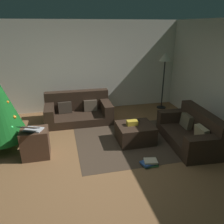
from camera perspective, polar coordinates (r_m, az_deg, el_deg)
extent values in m
plane|color=brown|center=(4.30, -4.72, -13.50)|extent=(6.40, 6.40, 0.00)
cube|color=silver|center=(6.76, -9.28, 11.26)|extent=(6.40, 0.12, 2.60)
cube|color=#332319|center=(6.13, -8.45, -1.39)|extent=(1.75, 0.99, 0.21)
cube|color=#332319|center=(6.35, -8.92, 2.99)|extent=(1.74, 0.25, 0.54)
cube|color=#332319|center=(6.13, -1.57, 1.39)|extent=(0.25, 0.98, 0.30)
cube|color=#332319|center=(6.04, -15.68, 0.25)|extent=(0.25, 0.98, 0.30)
cube|color=brown|center=(6.23, -5.52, 1.63)|extent=(0.36, 0.16, 0.31)
cube|color=#372D24|center=(6.19, -11.92, 1.12)|extent=(0.37, 0.18, 0.31)
cube|color=#332319|center=(5.22, 18.72, -6.43)|extent=(0.96, 1.69, 0.24)
cube|color=#332319|center=(5.22, 22.16, -2.51)|extent=(0.36, 1.65, 0.49)
cube|color=#332319|center=(4.58, 23.05, -7.46)|extent=(0.87, 0.30, 0.28)
cube|color=#332319|center=(5.68, 15.87, -0.94)|extent=(0.87, 0.30, 0.28)
cube|color=tan|center=(4.90, 21.90, -5.21)|extent=(0.16, 0.36, 0.31)
cube|color=brown|center=(5.41, 18.49, -2.22)|extent=(0.17, 0.37, 0.31)
cube|color=#332319|center=(5.03, 5.91, -5.38)|extent=(0.78, 0.69, 0.40)
cube|color=gold|center=(4.92, 5.16, -2.74)|extent=(0.23, 0.15, 0.10)
cube|color=black|center=(5.09, 6.53, -2.41)|extent=(0.13, 0.16, 0.02)
cylinder|color=brown|center=(5.32, -25.97, -6.98)|extent=(0.10, 0.10, 0.24)
sphere|color=orange|center=(4.88, -23.65, -1.18)|extent=(0.07, 0.07, 0.07)
sphere|color=orange|center=(4.86, -25.10, 2.31)|extent=(0.06, 0.06, 0.06)
sphere|color=green|center=(4.82, -24.27, -3.55)|extent=(0.07, 0.07, 0.07)
cube|color=#4C3323|center=(4.66, -18.96, -7.55)|extent=(0.52, 0.44, 0.58)
cube|color=silver|center=(4.53, -19.41, -4.22)|extent=(0.40, 0.34, 0.02)
cube|color=black|center=(4.37, -20.56, -3.71)|extent=(0.40, 0.33, 0.10)
cube|color=#387A47|center=(4.36, 9.65, -13.02)|extent=(0.28, 0.21, 0.03)
cube|color=#2D5193|center=(4.34, 9.38, -12.63)|extent=(0.34, 0.28, 0.03)
cube|color=beige|center=(4.33, 9.83, -12.21)|extent=(0.27, 0.23, 0.03)
cylinder|color=black|center=(7.26, 12.43, 1.19)|extent=(0.28, 0.28, 0.02)
cylinder|color=black|center=(7.05, 12.89, 6.70)|extent=(0.04, 0.04, 1.47)
cone|color=beige|center=(6.89, 13.49, 13.57)|extent=(0.36, 0.36, 0.24)
cube|color=#443528|center=(5.12, 5.83, -7.35)|extent=(2.60, 2.00, 0.01)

